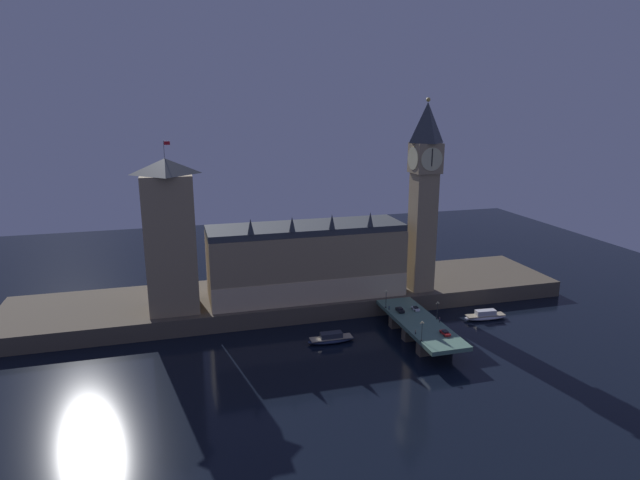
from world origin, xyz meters
TOP-DOWN VIEW (x-y plane):
  - ground_plane at (0.00, 0.00)m, footprint 400.00×400.00m
  - embankment at (0.00, 39.00)m, footprint 220.00×42.00m
  - parliament_hall at (2.89, 31.82)m, footprint 74.90×22.99m
  - clock_tower at (48.62, 25.82)m, footprint 10.69×10.80m
  - victoria_tower at (-47.15, 30.12)m, footprint 17.59×17.59m
  - bridge at (33.96, -5.00)m, footprint 13.88×46.00m
  - car_northbound_lead at (30.90, 4.79)m, footprint 2.08×4.16m
  - car_southbound_lead at (37.01, -17.32)m, footprint 2.12×4.18m
  - car_southbound_trail at (37.01, 4.64)m, footprint 1.86×3.85m
  - pedestrian_near_rail at (27.85, -14.56)m, footprint 0.38×0.38m
  - pedestrian_mid_walk at (40.06, -7.73)m, footprint 0.38×0.38m
  - pedestrian_far_rail at (27.85, 7.64)m, footprint 0.38×0.38m
  - street_lamp_near at (27.45, -19.72)m, footprint 1.34×0.60m
  - street_lamp_mid at (40.46, -5.00)m, footprint 1.34×0.60m
  - street_lamp_far at (27.45, 9.72)m, footprint 1.34×0.60m
  - boat_upstream at (3.71, 0.26)m, footprint 16.61×5.09m
  - boat_downstream at (65.72, 4.02)m, footprint 17.30×5.84m

SIDE VIEW (x-z plane):
  - ground_plane at x=0.00m, z-range 0.00..0.00m
  - boat_upstream at x=3.71m, z-range -0.48..3.12m
  - boat_downstream at x=65.72m, z-range -0.50..3.22m
  - embankment at x=0.00m, z-range 0.00..6.41m
  - bridge at x=33.96m, z-range 1.28..7.79m
  - car_southbound_trail at x=37.01m, z-range 6.47..7.79m
  - car_southbound_lead at x=37.01m, z-range 6.47..7.80m
  - car_northbound_lead at x=30.90m, z-range 6.46..8.02m
  - pedestrian_near_rail at x=27.85m, z-range 6.56..8.23m
  - pedestrian_far_rail at x=27.85m, z-range 6.56..8.26m
  - pedestrian_mid_walk at x=40.06m, z-range 6.57..8.40m
  - street_lamp_mid at x=40.46m, z-range 7.33..13.84m
  - street_lamp_near at x=27.45m, z-range 7.35..14.02m
  - street_lamp_far at x=27.45m, z-range 7.37..14.23m
  - parliament_hall at x=2.89m, z-range 3.52..37.20m
  - victoria_tower at x=-47.15m, z-range 3.51..64.24m
  - clock_tower at x=48.62m, z-range 8.70..83.82m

